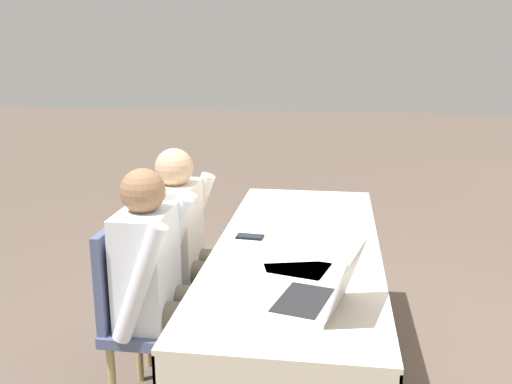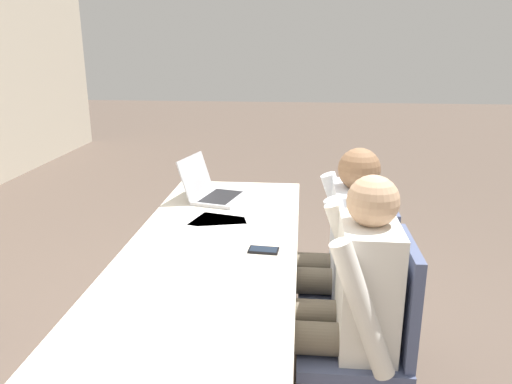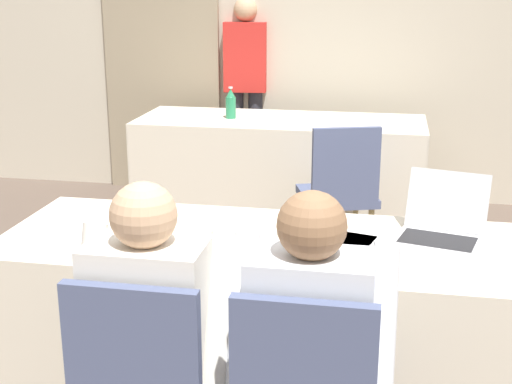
{
  "view_description": "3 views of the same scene",
  "coord_description": "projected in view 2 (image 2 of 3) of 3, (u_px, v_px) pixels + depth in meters",
  "views": [
    {
      "loc": [
        2.56,
        0.16,
        1.68
      ],
      "look_at": [
        0.0,
        -0.2,
        1.01
      ],
      "focal_mm": 40.0,
      "sensor_mm": 36.0,
      "label": 1
    },
    {
      "loc": [
        -2.06,
        -0.39,
        1.63
      ],
      "look_at": [
        0.0,
        -0.2,
        1.01
      ],
      "focal_mm": 35.0,
      "sensor_mm": 36.0,
      "label": 2
    },
    {
      "loc": [
        0.44,
        -2.54,
        1.71
      ],
      "look_at": [
        0.0,
        -0.2,
        1.01
      ],
      "focal_mm": 50.0,
      "sensor_mm": 36.0,
      "label": 3
    }
  ],
  "objects": [
    {
      "name": "chair_near_right",
      "position": [
        358.0,
        278.0,
        2.5
      ],
      "size": [
        0.44,
        0.44,
        0.9
      ],
      "rotation": [
        0.0,
        0.0,
        3.14
      ],
      "color": "tan",
      "rests_on": "ground_plane"
    },
    {
      "name": "chair_near_left",
      "position": [
        370.0,
        333.0,
        2.03
      ],
      "size": [
        0.44,
        0.44,
        0.9
      ],
      "rotation": [
        0.0,
        0.0,
        3.14
      ],
      "color": "tan",
      "rests_on": "ground_plane"
    },
    {
      "name": "person_white_shirt",
      "position": [
        339.0,
        248.0,
        2.47
      ],
      "size": [
        0.5,
        0.52,
        1.16
      ],
      "rotation": [
        0.0,
        0.0,
        3.14
      ],
      "color": "#665B4C",
      "rests_on": "ground_plane"
    },
    {
      "name": "paper_beside_laptop",
      "position": [
        222.0,
        222.0,
        2.53
      ],
      "size": [
        0.28,
        0.34,
        0.0
      ],
      "rotation": [
        0.0,
        0.0,
        -0.26
      ],
      "color": "white",
      "rests_on": "conference_table_near"
    },
    {
      "name": "person_checkered_shirt",
      "position": [
        347.0,
        296.0,
        2.0
      ],
      "size": [
        0.5,
        0.52,
        1.16
      ],
      "rotation": [
        0.0,
        0.0,
        3.14
      ],
      "color": "#665B4C",
      "rests_on": "ground_plane"
    },
    {
      "name": "paper_centre_table",
      "position": [
        205.0,
        330.0,
        1.58
      ],
      "size": [
        0.29,
        0.35,
        0.0
      ],
      "rotation": [
        0.0,
        0.0,
        0.33
      ],
      "color": "white",
      "rests_on": "conference_table_near"
    },
    {
      "name": "laptop",
      "position": [
        213.0,
        191.0,
        2.88
      ],
      "size": [
        0.38,
        0.39,
        0.24
      ],
      "rotation": [
        0.0,
        0.0,
        -0.25
      ],
      "color": "#B7B7BC",
      "rests_on": "conference_table_near"
    },
    {
      "name": "paper_left_edge",
      "position": [
        216.0,
        218.0,
        2.57
      ],
      "size": [
        0.28,
        0.34,
        0.0
      ],
      "rotation": [
        0.0,
        0.0,
        0.25
      ],
      "color": "white",
      "rests_on": "conference_table_near"
    },
    {
      "name": "cell_phone",
      "position": [
        264.0,
        250.0,
        2.17
      ],
      "size": [
        0.08,
        0.14,
        0.01
      ],
      "rotation": [
        0.0,
        0.0,
        -0.08
      ],
      "color": "black",
      "rests_on": "conference_table_near"
    },
    {
      "name": "conference_table_near",
      "position": [
        213.0,
        280.0,
        2.31
      ],
      "size": [
        2.06,
        0.77,
        0.76
      ],
      "color": "beige",
      "rests_on": "ground_plane"
    }
  ]
}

